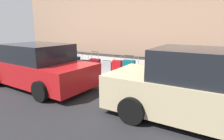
% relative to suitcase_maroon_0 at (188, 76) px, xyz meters
% --- Properties ---
extents(ground_plane, '(40.00, 40.00, 0.00)m').
position_rel_suitcase_maroon_0_xyz_m(ground_plane, '(4.05, 0.61, -0.52)').
color(ground_plane, black).
extents(sidewalk_curb, '(18.00, 5.00, 0.14)m').
position_rel_suitcase_maroon_0_xyz_m(sidewalk_curb, '(4.05, -1.89, -0.45)').
color(sidewalk_curb, gray).
rests_on(sidewalk_curb, ground_plane).
extents(suitcase_maroon_0, '(0.35, 0.21, 0.81)m').
position_rel_suitcase_maroon_0_xyz_m(suitcase_maroon_0, '(0.00, 0.00, 0.00)').
color(suitcase_maroon_0, maroon).
rests_on(suitcase_maroon_0, sidewalk_curb).
extents(suitcase_black_1, '(0.46, 0.24, 0.91)m').
position_rel_suitcase_maroon_0_xyz_m(suitcase_black_1, '(0.52, -0.05, -0.04)').
color(suitcase_black_1, black).
rests_on(suitcase_black_1, sidewalk_curb).
extents(suitcase_navy_2, '(0.42, 0.27, 0.84)m').
position_rel_suitcase_maroon_0_xyz_m(suitcase_navy_2, '(1.07, 0.07, 0.01)').
color(suitcase_navy_2, navy).
rests_on(suitcase_navy_2, sidewalk_curb).
extents(suitcase_olive_3, '(0.51, 0.24, 0.92)m').
position_rel_suitcase_maroon_0_xyz_m(suitcase_olive_3, '(1.64, 0.03, -0.07)').
color(suitcase_olive_3, '#59601E').
rests_on(suitcase_olive_3, sidewalk_curb).
extents(suitcase_teal_4, '(0.50, 0.27, 0.95)m').
position_rel_suitcase_maroon_0_xyz_m(suitcase_teal_4, '(2.25, 0.04, -0.00)').
color(suitcase_teal_4, '#0F606B').
rests_on(suitcase_teal_4, sidewalk_curb).
extents(suitcase_red_5, '(0.40, 0.27, 0.91)m').
position_rel_suitcase_maroon_0_xyz_m(suitcase_red_5, '(2.80, 0.02, -0.03)').
color(suitcase_red_5, red).
rests_on(suitcase_red_5, sidewalk_curb).
extents(suitcase_silver_6, '(0.47, 0.22, 0.63)m').
position_rel_suitcase_maroon_0_xyz_m(suitcase_silver_6, '(3.35, -0.02, -0.09)').
color(suitcase_silver_6, '#9EA0A8').
rests_on(suitcase_silver_6, sidewalk_curb).
extents(suitcase_maroon_7, '(0.46, 0.24, 0.99)m').
position_rel_suitcase_maroon_0_xyz_m(suitcase_maroon_7, '(3.93, 0.04, -0.05)').
color(suitcase_maroon_7, maroon).
rests_on(suitcase_maroon_7, sidewalk_curb).
extents(suitcase_black_8, '(0.42, 0.25, 0.84)m').
position_rel_suitcase_maroon_0_xyz_m(suitcase_black_8, '(4.48, 0.04, -0.10)').
color(suitcase_black_8, black).
rests_on(suitcase_black_8, sidewalk_curb).
extents(suitcase_navy_9, '(0.42, 0.23, 0.96)m').
position_rel_suitcase_maroon_0_xyz_m(suitcase_navy_9, '(5.01, 0.09, -0.03)').
color(suitcase_navy_9, navy).
rests_on(suitcase_navy_9, sidewalk_curb).
extents(suitcase_olive_10, '(0.39, 0.26, 0.81)m').
position_rel_suitcase_maroon_0_xyz_m(suitcase_olive_10, '(5.53, -0.02, -0.09)').
color(suitcase_olive_10, '#59601E').
rests_on(suitcase_olive_10, sidewalk_curb).
extents(suitcase_teal_11, '(0.39, 0.23, 0.66)m').
position_rel_suitcase_maroon_0_xyz_m(suitcase_teal_11, '(6.03, 0.06, -0.07)').
color(suitcase_teal_11, '#0F606B').
rests_on(suitcase_teal_11, sidewalk_curb).
extents(fire_hydrant, '(0.39, 0.21, 0.84)m').
position_rel_suitcase_maroon_0_xyz_m(fire_hydrant, '(6.81, 0.03, 0.06)').
color(fire_hydrant, '#99999E').
rests_on(fire_hydrant, sidewalk_curb).
extents(bollard_post, '(0.16, 0.16, 0.66)m').
position_rel_suitcase_maroon_0_xyz_m(bollard_post, '(7.47, 0.18, -0.04)').
color(bollard_post, brown).
rests_on(bollard_post, sidewalk_curb).
extents(parked_car_beige_0, '(4.79, 2.16, 1.71)m').
position_rel_suitcase_maroon_0_xyz_m(parked_car_beige_0, '(-0.76, 2.27, 0.28)').
color(parked_car_beige_0, tan).
rests_on(parked_car_beige_0, ground_plane).
extents(parked_car_red_1, '(4.52, 2.33, 1.58)m').
position_rel_suitcase_maroon_0_xyz_m(parked_car_red_1, '(4.93, 2.27, 0.23)').
color(parked_car_red_1, '#AD1619').
rests_on(parked_car_red_1, ground_plane).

